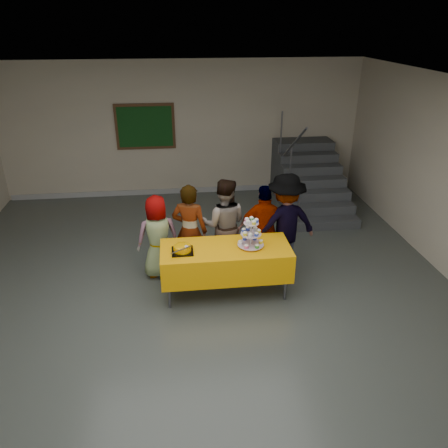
{
  "coord_description": "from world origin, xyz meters",
  "views": [
    {
      "loc": [
        -0.24,
        -4.76,
        3.77
      ],
      "look_at": [
        0.44,
        0.94,
        1.05
      ],
      "focal_mm": 35.0,
      "sensor_mm": 36.0,
      "label": 1
    }
  ],
  "objects_px": {
    "schoolchild_a": "(158,237)",
    "staircase": "(308,181)",
    "schoolchild_c": "(224,225)",
    "schoolchild_e": "(285,224)",
    "cupcake_stand": "(251,235)",
    "noticeboard": "(145,127)",
    "bear_cake": "(182,248)",
    "bake_table": "(226,260)",
    "schoolchild_d": "(264,230)",
    "schoolchild_b": "(190,231)"
  },
  "relations": [
    {
      "from": "schoolchild_a",
      "to": "staircase",
      "type": "distance_m",
      "value": 4.25
    },
    {
      "from": "schoolchild_a",
      "to": "staircase",
      "type": "bearing_deg",
      "value": -150.71
    },
    {
      "from": "schoolchild_c",
      "to": "staircase",
      "type": "height_order",
      "value": "staircase"
    },
    {
      "from": "schoolchild_b",
      "to": "schoolchild_c",
      "type": "bearing_deg",
      "value": -145.82
    },
    {
      "from": "schoolchild_a",
      "to": "schoolchild_b",
      "type": "xyz_separation_m",
      "value": [
        0.5,
        -0.04,
        0.09
      ]
    },
    {
      "from": "schoolchild_a",
      "to": "noticeboard",
      "type": "xyz_separation_m",
      "value": [
        -0.28,
        3.57,
        0.93
      ]
    },
    {
      "from": "cupcake_stand",
      "to": "staircase",
      "type": "distance_m",
      "value": 3.91
    },
    {
      "from": "schoolchild_e",
      "to": "schoolchild_c",
      "type": "bearing_deg",
      "value": -22.87
    },
    {
      "from": "bake_table",
      "to": "schoolchild_d",
      "type": "xyz_separation_m",
      "value": [
        0.69,
        0.56,
        0.18
      ]
    },
    {
      "from": "schoolchild_d",
      "to": "staircase",
      "type": "distance_m",
      "value": 3.24
    },
    {
      "from": "schoolchild_b",
      "to": "schoolchild_e",
      "type": "bearing_deg",
      "value": -163.25
    },
    {
      "from": "staircase",
      "to": "noticeboard",
      "type": "xyz_separation_m",
      "value": [
        -3.52,
        0.84,
        1.11
      ]
    },
    {
      "from": "cupcake_stand",
      "to": "noticeboard",
      "type": "height_order",
      "value": "noticeboard"
    },
    {
      "from": "bake_table",
      "to": "bear_cake",
      "type": "xyz_separation_m",
      "value": [
        -0.62,
        -0.06,
        0.27
      ]
    },
    {
      "from": "schoolchild_c",
      "to": "staircase",
      "type": "xyz_separation_m",
      "value": [
        2.19,
        2.62,
        -0.28
      ]
    },
    {
      "from": "bear_cake",
      "to": "staircase",
      "type": "relative_size",
      "value": 0.15
    },
    {
      "from": "cupcake_stand",
      "to": "schoolchild_a",
      "type": "bearing_deg",
      "value": 154.24
    },
    {
      "from": "cupcake_stand",
      "to": "bear_cake",
      "type": "relative_size",
      "value": 1.24
    },
    {
      "from": "bake_table",
      "to": "cupcake_stand",
      "type": "height_order",
      "value": "cupcake_stand"
    },
    {
      "from": "staircase",
      "to": "schoolchild_c",
      "type": "bearing_deg",
      "value": -129.9
    },
    {
      "from": "bake_table",
      "to": "cupcake_stand",
      "type": "distance_m",
      "value": 0.54
    },
    {
      "from": "staircase",
      "to": "schoolchild_a",
      "type": "bearing_deg",
      "value": -139.84
    },
    {
      "from": "cupcake_stand",
      "to": "schoolchild_a",
      "type": "height_order",
      "value": "schoolchild_a"
    },
    {
      "from": "schoolchild_c",
      "to": "bear_cake",
      "type": "bearing_deg",
      "value": 60.95
    },
    {
      "from": "schoolchild_e",
      "to": "staircase",
      "type": "distance_m",
      "value": 3.09
    },
    {
      "from": "schoolchild_a",
      "to": "staircase",
      "type": "relative_size",
      "value": 0.56
    },
    {
      "from": "schoolchild_d",
      "to": "schoolchild_e",
      "type": "bearing_deg",
      "value": -171.94
    },
    {
      "from": "bear_cake",
      "to": "schoolchild_d",
      "type": "distance_m",
      "value": 1.45
    },
    {
      "from": "schoolchild_b",
      "to": "schoolchild_d",
      "type": "height_order",
      "value": "schoolchild_b"
    },
    {
      "from": "schoolchild_c",
      "to": "staircase",
      "type": "relative_size",
      "value": 0.64
    },
    {
      "from": "schoolchild_a",
      "to": "schoolchild_d",
      "type": "distance_m",
      "value": 1.68
    },
    {
      "from": "schoolchild_a",
      "to": "cupcake_stand",
      "type": "bearing_deg",
      "value": 143.37
    },
    {
      "from": "bake_table",
      "to": "cupcake_stand",
      "type": "bearing_deg",
      "value": -0.63
    },
    {
      "from": "schoolchild_c",
      "to": "schoolchild_d",
      "type": "bearing_deg",
      "value": 172.09
    },
    {
      "from": "cupcake_stand",
      "to": "schoolchild_d",
      "type": "height_order",
      "value": "schoolchild_d"
    },
    {
      "from": "staircase",
      "to": "schoolchild_e",
      "type": "bearing_deg",
      "value": -113.88
    },
    {
      "from": "schoolchild_a",
      "to": "schoolchild_d",
      "type": "height_order",
      "value": "schoolchild_d"
    },
    {
      "from": "bake_table",
      "to": "schoolchild_c",
      "type": "xyz_separation_m",
      "value": [
        0.07,
        0.77,
        0.21
      ]
    },
    {
      "from": "cupcake_stand",
      "to": "schoolchild_e",
      "type": "relative_size",
      "value": 0.27
    },
    {
      "from": "cupcake_stand",
      "to": "staircase",
      "type": "relative_size",
      "value": 0.19
    },
    {
      "from": "bake_table",
      "to": "noticeboard",
      "type": "height_order",
      "value": "noticeboard"
    },
    {
      "from": "schoolchild_b",
      "to": "noticeboard",
      "type": "relative_size",
      "value": 1.18
    },
    {
      "from": "cupcake_stand",
      "to": "schoolchild_a",
      "type": "xyz_separation_m",
      "value": [
        -1.35,
        0.65,
        -0.28
      ]
    },
    {
      "from": "noticeboard",
      "to": "bake_table",
      "type": "bearing_deg",
      "value": -73.29
    },
    {
      "from": "schoolchild_c",
      "to": "noticeboard",
      "type": "bearing_deg",
      "value": -57.98
    },
    {
      "from": "bake_table",
      "to": "schoolchild_b",
      "type": "xyz_separation_m",
      "value": [
        -0.49,
        0.6,
        0.21
      ]
    },
    {
      "from": "noticeboard",
      "to": "schoolchild_d",
      "type": "bearing_deg",
      "value": -61.93
    },
    {
      "from": "bear_cake",
      "to": "schoolchild_a",
      "type": "height_order",
      "value": "schoolchild_a"
    },
    {
      "from": "schoolchild_d",
      "to": "bear_cake",
      "type": "bearing_deg",
      "value": 29.71
    },
    {
      "from": "schoolchild_a",
      "to": "schoolchild_c",
      "type": "distance_m",
      "value": 1.07
    }
  ]
}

